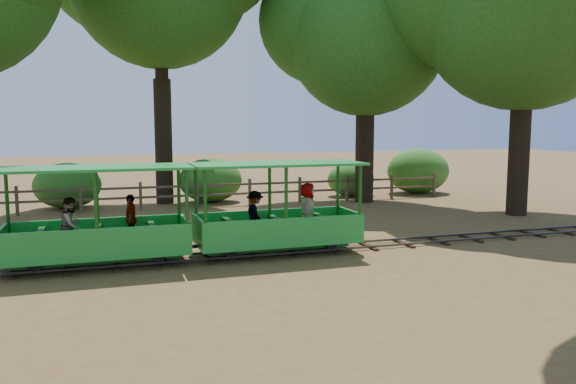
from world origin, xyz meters
name	(u,v)px	position (x,y,z in m)	size (l,w,h in m)	color
ground	(292,253)	(0.00, 0.00, 0.00)	(90.00, 90.00, 0.00)	olive
track	(292,250)	(0.00, 0.00, 0.07)	(22.00, 1.00, 0.10)	#3F3D3A
carriage_front	(97,230)	(-4.36, -0.01, 0.82)	(3.96, 1.62, 2.06)	green
carriage_rear	(279,219)	(-0.33, 0.00, 0.83)	(3.96, 1.62, 2.06)	green
oak_ne	(365,26)	(5.47, 7.58, 6.74)	(7.73, 6.81, 9.53)	#2D2116
fence	(224,191)	(0.00, 8.00, 0.58)	(18.10, 0.10, 1.00)	brown
shrub_west	(67,186)	(-5.49, 9.30, 0.82)	(2.38, 1.83, 1.65)	#2D6B1E
shrub_mid_w	(211,180)	(-0.25, 9.30, 0.86)	(2.49, 1.91, 1.72)	#2D6B1E
shrub_mid_e	(351,179)	(5.76, 9.30, 0.71)	(2.05, 1.58, 1.42)	#2D6B1E
shrub_east	(418,171)	(9.00, 9.30, 0.99)	(2.86, 2.20, 1.98)	#2D6B1E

